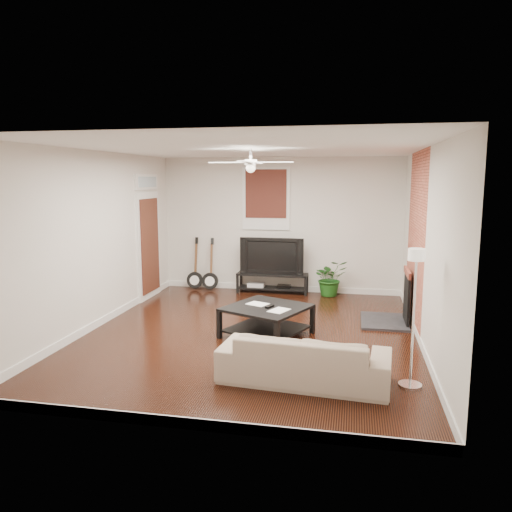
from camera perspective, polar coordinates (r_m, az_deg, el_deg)
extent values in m
cube|color=black|center=(7.70, -0.59, -8.94)|extent=(5.00, 6.00, 0.01)
cube|color=white|center=(7.34, -0.62, 12.34)|extent=(5.00, 6.00, 0.01)
cube|color=silver|center=(10.33, 2.82, 3.59)|extent=(5.00, 0.01, 2.80)
cube|color=silver|center=(4.54, -8.43, -3.47)|extent=(5.00, 0.01, 2.80)
cube|color=silver|center=(8.27, -17.82, 1.81)|extent=(0.01, 6.00, 2.80)
cube|color=silver|center=(7.30, 18.97, 0.86)|extent=(0.01, 6.00, 2.80)
cube|color=#AC4937|center=(8.29, 17.98, 1.82)|extent=(0.02, 2.20, 2.80)
cube|color=black|center=(8.42, 15.72, -4.47)|extent=(0.80, 1.10, 0.92)
cube|color=#3E1211|center=(10.31, 1.16, 6.65)|extent=(1.00, 0.06, 1.30)
cube|color=white|center=(9.96, -12.29, 2.33)|extent=(0.08, 1.00, 2.50)
cube|color=black|center=(10.31, 1.90, -3.13)|extent=(1.47, 0.39, 0.41)
imported|color=black|center=(10.23, 1.94, 0.10)|extent=(1.32, 0.17, 0.76)
cube|color=black|center=(7.54, 1.24, -7.51)|extent=(1.43, 1.43, 0.46)
imported|color=#BEA68E|center=(5.92, 5.59, -11.65)|extent=(2.03, 0.93, 0.58)
imported|color=#1B5117|center=(10.12, 8.59, -2.50)|extent=(0.83, 0.78, 0.74)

